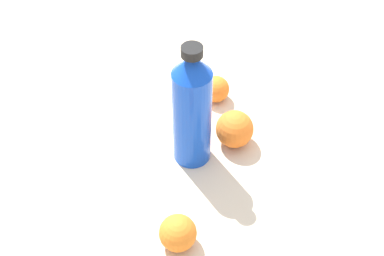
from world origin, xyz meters
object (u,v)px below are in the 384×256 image
at_px(orange_0, 235,129).
at_px(orange_1, 178,233).
at_px(orange_2, 216,89).
at_px(water_bottle, 192,108).

xyz_separation_m(orange_0, orange_1, (0.02, -0.27, -0.01)).
distance_m(orange_1, orange_2, 0.39).
height_order(water_bottle, orange_1, water_bottle).
distance_m(water_bottle, orange_1, 0.24).
xyz_separation_m(water_bottle, orange_1, (0.08, -0.20, -0.10)).
height_order(orange_0, orange_1, orange_0).
bearing_deg(orange_0, water_bottle, -128.42).
bearing_deg(orange_0, orange_1, -84.84).
height_order(orange_0, orange_2, orange_0).
bearing_deg(orange_0, orange_2, 133.95).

